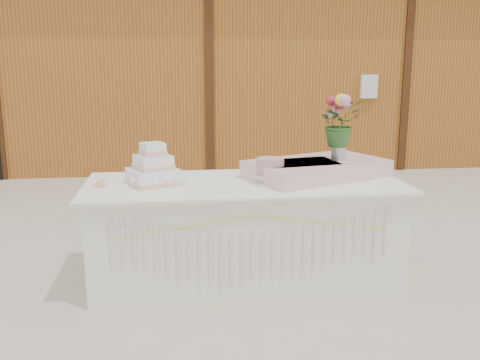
# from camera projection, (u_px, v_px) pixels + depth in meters

# --- Properties ---
(ground) EXTENTS (80.00, 80.00, 0.00)m
(ground) POSITION_uv_depth(u_px,v_px,m) (245.00, 277.00, 4.21)
(ground) COLOR beige
(ground) RESTS_ON ground
(barn) EXTENTS (12.60, 4.60, 3.30)m
(barn) POSITION_uv_depth(u_px,v_px,m) (202.00, 61.00, 9.66)
(barn) COLOR #AA5E23
(barn) RESTS_ON ground
(cake_table) EXTENTS (2.40, 1.00, 0.77)m
(cake_table) POSITION_uv_depth(u_px,v_px,m) (245.00, 231.00, 4.12)
(cake_table) COLOR white
(cake_table) RESTS_ON ground
(wedding_cake) EXTENTS (0.45, 0.45, 0.31)m
(wedding_cake) POSITION_uv_depth(u_px,v_px,m) (153.00, 170.00, 3.96)
(wedding_cake) COLOR white
(wedding_cake) RESTS_ON cake_table
(pink_cake_stand) EXTENTS (0.26, 0.26, 0.19)m
(pink_cake_stand) POSITION_uv_depth(u_px,v_px,m) (270.00, 169.00, 3.99)
(pink_cake_stand) COLOR silver
(pink_cake_stand) RESTS_ON cake_table
(satin_runner) EXTENTS (1.21, 0.98, 0.13)m
(satin_runner) POSITION_uv_depth(u_px,v_px,m) (317.00, 169.00, 4.21)
(satin_runner) COLOR #FFCDCD
(satin_runner) RESTS_ON cake_table
(flower_vase) EXTENTS (0.12, 0.12, 0.16)m
(flower_vase) POSITION_uv_depth(u_px,v_px,m) (339.00, 150.00, 4.19)
(flower_vase) COLOR silver
(flower_vase) RESTS_ON satin_runner
(bouquet) EXTENTS (0.39, 0.36, 0.37)m
(bouquet) POSITION_uv_depth(u_px,v_px,m) (340.00, 117.00, 4.13)
(bouquet) COLOR #2F5A24
(bouquet) RESTS_ON flower_vase
(loose_flowers) EXTENTS (0.27, 0.40, 0.02)m
(loose_flowers) POSITION_uv_depth(u_px,v_px,m) (107.00, 181.00, 4.05)
(loose_flowers) COLOR pink
(loose_flowers) RESTS_ON cake_table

